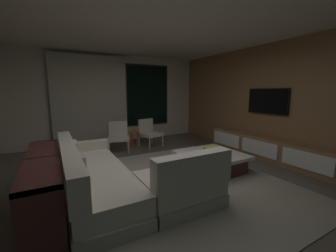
{
  "coord_description": "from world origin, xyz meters",
  "views": [
    {
      "loc": [
        -1.58,
        -2.97,
        1.58
      ],
      "look_at": [
        0.56,
        0.86,
        0.85
      ],
      "focal_mm": 22.34,
      "sensor_mm": 36.0,
      "label": 1
    }
  ],
  "objects_px": {
    "sectional_couch": "(116,179)",
    "console_table_behind_couch": "(44,181)",
    "accent_chair_near_window": "(149,131)",
    "mounted_tv": "(267,101)",
    "side_stool": "(134,135)",
    "coffee_table": "(211,162)",
    "book_stack_on_coffee_table": "(210,149)",
    "media_console": "(266,149)",
    "accent_chair_by_curtain": "(118,135)"
  },
  "relations": [
    {
      "from": "side_stool",
      "to": "sectional_couch",
      "type": "bearing_deg",
      "value": -115.22
    },
    {
      "from": "mounted_tv",
      "to": "media_console",
      "type": "bearing_deg",
      "value": -132.41
    },
    {
      "from": "media_console",
      "to": "mounted_tv",
      "type": "xyz_separation_m",
      "value": [
        0.18,
        0.2,
        1.1
      ]
    },
    {
      "from": "side_stool",
      "to": "book_stack_on_coffee_table",
      "type": "bearing_deg",
      "value": -70.04
    },
    {
      "from": "media_console",
      "to": "accent_chair_by_curtain",
      "type": "bearing_deg",
      "value": 139.73
    },
    {
      "from": "side_stool",
      "to": "coffee_table",
      "type": "bearing_deg",
      "value": -73.2
    },
    {
      "from": "accent_chair_by_curtain",
      "to": "side_stool",
      "type": "relative_size",
      "value": 1.7
    },
    {
      "from": "mounted_tv",
      "to": "book_stack_on_coffee_table",
      "type": "bearing_deg",
      "value": 179.7
    },
    {
      "from": "accent_chair_by_curtain",
      "to": "mounted_tv",
      "type": "distance_m",
      "value": 3.85
    },
    {
      "from": "coffee_table",
      "to": "media_console",
      "type": "xyz_separation_m",
      "value": [
        1.63,
        -0.06,
        0.06
      ]
    },
    {
      "from": "accent_chair_by_curtain",
      "to": "media_console",
      "type": "bearing_deg",
      "value": -40.27
    },
    {
      "from": "accent_chair_by_curtain",
      "to": "media_console",
      "type": "height_order",
      "value": "accent_chair_by_curtain"
    },
    {
      "from": "accent_chair_near_window",
      "to": "side_stool",
      "type": "distance_m",
      "value": 0.46
    },
    {
      "from": "side_stool",
      "to": "console_table_behind_couch",
      "type": "relative_size",
      "value": 0.22
    },
    {
      "from": "coffee_table",
      "to": "side_stool",
      "type": "relative_size",
      "value": 2.52
    },
    {
      "from": "sectional_couch",
      "to": "console_table_behind_couch",
      "type": "bearing_deg",
      "value": 171.94
    },
    {
      "from": "sectional_couch",
      "to": "accent_chair_near_window",
      "type": "distance_m",
      "value": 3.06
    },
    {
      "from": "accent_chair_near_window",
      "to": "coffee_table",
      "type": "bearing_deg",
      "value": -83.27
    },
    {
      "from": "sectional_couch",
      "to": "console_table_behind_couch",
      "type": "relative_size",
      "value": 1.19
    },
    {
      "from": "accent_chair_near_window",
      "to": "media_console",
      "type": "xyz_separation_m",
      "value": [
        1.92,
        -2.47,
        -0.18
      ]
    },
    {
      "from": "book_stack_on_coffee_table",
      "to": "accent_chair_by_curtain",
      "type": "xyz_separation_m",
      "value": [
        -1.3,
        2.2,
        0.03
      ]
    },
    {
      "from": "accent_chair_near_window",
      "to": "mounted_tv",
      "type": "height_order",
      "value": "mounted_tv"
    },
    {
      "from": "book_stack_on_coffee_table",
      "to": "sectional_couch",
      "type": "bearing_deg",
      "value": -171.79
    },
    {
      "from": "accent_chair_by_curtain",
      "to": "console_table_behind_couch",
      "type": "bearing_deg",
      "value": -125.25
    },
    {
      "from": "sectional_couch",
      "to": "console_table_behind_couch",
      "type": "height_order",
      "value": "sectional_couch"
    },
    {
      "from": "accent_chair_near_window",
      "to": "accent_chair_by_curtain",
      "type": "relative_size",
      "value": 1.0
    },
    {
      "from": "accent_chair_near_window",
      "to": "mounted_tv",
      "type": "distance_m",
      "value": 3.22
    },
    {
      "from": "accent_chair_by_curtain",
      "to": "coffee_table",
      "type": "bearing_deg",
      "value": -62.77
    },
    {
      "from": "coffee_table",
      "to": "book_stack_on_coffee_table",
      "type": "xyz_separation_m",
      "value": [
        0.1,
        0.14,
        0.21
      ]
    },
    {
      "from": "accent_chair_by_curtain",
      "to": "side_stool",
      "type": "bearing_deg",
      "value": 12.79
    },
    {
      "from": "side_stool",
      "to": "console_table_behind_couch",
      "type": "distance_m",
      "value": 3.27
    },
    {
      "from": "accent_chair_by_curtain",
      "to": "media_console",
      "type": "distance_m",
      "value": 3.72
    },
    {
      "from": "sectional_couch",
      "to": "coffee_table",
      "type": "xyz_separation_m",
      "value": [
        1.96,
        0.15,
        -0.1
      ]
    },
    {
      "from": "book_stack_on_coffee_table",
      "to": "media_console",
      "type": "xyz_separation_m",
      "value": [
        1.53,
        -0.21,
        -0.15
      ]
    },
    {
      "from": "media_console",
      "to": "mounted_tv",
      "type": "bearing_deg",
      "value": 47.59
    },
    {
      "from": "sectional_couch",
      "to": "side_stool",
      "type": "bearing_deg",
      "value": 64.78
    },
    {
      "from": "accent_chair_near_window",
      "to": "accent_chair_by_curtain",
      "type": "height_order",
      "value": "same"
    },
    {
      "from": "side_stool",
      "to": "media_console",
      "type": "distance_m",
      "value": 3.45
    },
    {
      "from": "coffee_table",
      "to": "console_table_behind_couch",
      "type": "xyz_separation_m",
      "value": [
        -2.88,
        -0.02,
        0.23
      ]
    },
    {
      "from": "mounted_tv",
      "to": "side_stool",
      "type": "bearing_deg",
      "value": 137.83
    },
    {
      "from": "console_table_behind_couch",
      "to": "accent_chair_near_window",
      "type": "bearing_deg",
      "value": 43.16
    },
    {
      "from": "sectional_couch",
      "to": "console_table_behind_couch",
      "type": "xyz_separation_m",
      "value": [
        -0.91,
        0.13,
        0.12
      ]
    },
    {
      "from": "side_stool",
      "to": "mounted_tv",
      "type": "height_order",
      "value": "mounted_tv"
    },
    {
      "from": "book_stack_on_coffee_table",
      "to": "console_table_behind_couch",
      "type": "bearing_deg",
      "value": -176.76
    },
    {
      "from": "console_table_behind_couch",
      "to": "accent_chair_by_curtain",
      "type": "bearing_deg",
      "value": 54.75
    },
    {
      "from": "accent_chair_near_window",
      "to": "sectional_couch",
      "type": "bearing_deg",
      "value": -123.27
    },
    {
      "from": "accent_chair_by_curtain",
      "to": "side_stool",
      "type": "distance_m",
      "value": 0.48
    },
    {
      "from": "book_stack_on_coffee_table",
      "to": "media_console",
      "type": "distance_m",
      "value": 1.56
    },
    {
      "from": "book_stack_on_coffee_table",
      "to": "accent_chair_by_curtain",
      "type": "distance_m",
      "value": 2.55
    },
    {
      "from": "sectional_couch",
      "to": "mounted_tv",
      "type": "distance_m",
      "value": 3.93
    }
  ]
}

